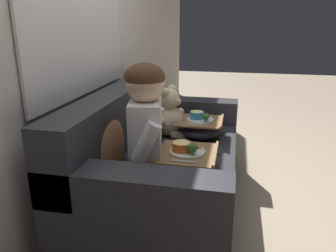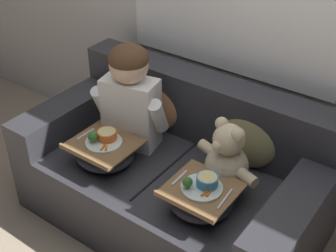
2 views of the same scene
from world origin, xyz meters
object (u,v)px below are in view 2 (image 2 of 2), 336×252
throw_pillow_behind_teddy (249,135)px  teddy_bear (226,159)px  couch (177,176)px  throw_pillow_behind_child (155,100)px  child_figure (130,92)px  lap_tray_child (105,151)px  lap_tray_teddy (201,197)px

throw_pillow_behind_teddy → teddy_bear: (-0.00, -0.25, -0.02)m
throw_pillow_behind_teddy → couch: bearing=-145.0°
throw_pillow_behind_child → child_figure: bearing=-89.9°
throw_pillow_behind_teddy → lap_tray_child: (-0.69, -0.51, -0.12)m
throw_pillow_behind_teddy → child_figure: 0.75m
throw_pillow_behind_child → lap_tray_child: throw_pillow_behind_child is taller
couch → child_figure: bearing=-178.7°
couch → lap_tray_child: size_ratio=4.71×
couch → teddy_bear: size_ratio=4.13×
throw_pillow_behind_child → lap_tray_teddy: bearing=-36.3°
teddy_bear → throw_pillow_behind_child: bearing=159.8°
teddy_bear → lap_tray_child: size_ratio=1.14×
teddy_bear → child_figure: bearing=179.6°
throw_pillow_behind_child → lap_tray_teddy: (0.69, -0.51, -0.12)m
throw_pillow_behind_teddy → lap_tray_child: size_ratio=1.10×
child_figure → teddy_bear: child_figure is taller
throw_pillow_behind_teddy → teddy_bear: teddy_bear is taller
throw_pillow_behind_child → teddy_bear: (0.69, -0.25, -0.02)m
teddy_bear → lap_tray_teddy: bearing=-89.6°
child_figure → lap_tray_teddy: (0.69, -0.26, -0.29)m
child_figure → lap_tray_child: 0.39m
couch → child_figure: 0.60m
lap_tray_child → child_figure: bearing=89.8°
lap_tray_child → lap_tray_teddy: bearing=-0.0°
couch → teddy_bear: bearing=-2.1°
couch → lap_tray_teddy: bearing=-37.7°
lap_tray_teddy → throw_pillow_behind_child: bearing=143.7°
couch → lap_tray_child: 0.48m
child_figure → lap_tray_child: child_figure is taller
lap_tray_child → throw_pillow_behind_teddy: bearing=36.3°
child_figure → lap_tray_child: size_ratio=1.76×
lap_tray_child → lap_tray_teddy: lap_tray_child is taller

